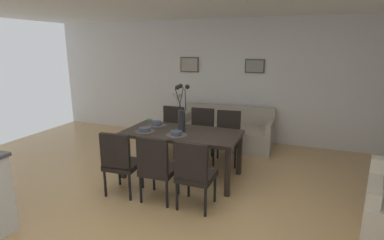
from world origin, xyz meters
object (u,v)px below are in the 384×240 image
object	(u,v)px
dining_chair_mid_left	(194,172)
dining_chair_mid_right	(227,134)
sofa	(225,132)
bowl_far_left	(176,133)
dining_table	(182,136)
centerpiece_vase	(182,114)
side_table	(177,128)
table_lamp	(177,100)
bowl_near_left	(145,129)
bowl_near_right	(157,123)
framed_picture_left	(189,65)
framed_picture_center	(255,66)
potted_plant	(148,133)
dining_chair_far_left	(157,166)
dining_chair_near_right	(171,129)
dining_chair_near_left	(120,160)
dining_chair_far_right	(201,131)

from	to	relation	value
dining_chair_mid_left	dining_chair_mid_right	distance (m)	1.71
sofa	bowl_far_left	bearing A→B (deg)	-97.57
dining_chair_mid_left	dining_table	bearing A→B (deg)	121.42
centerpiece_vase	side_table	distance (m)	2.10
table_lamp	bowl_near_left	bearing A→B (deg)	-81.06
bowl_near_left	table_lamp	size ratio (longest dim) A/B	0.33
bowl_near_right	table_lamp	world-z (taller)	table_lamp
bowl_near_right	framed_picture_left	bearing A→B (deg)	95.33
framed_picture_left	framed_picture_center	size ratio (longest dim) A/B	1.07
centerpiece_vase	potted_plant	size ratio (longest dim) A/B	1.10
dining_chair_far_left	framed_picture_center	xyz separation A→B (m)	(0.72, 3.06, 1.12)
dining_chair_near_right	framed_picture_center	bearing A→B (deg)	46.79
dining_chair_far_left	potted_plant	size ratio (longest dim) A/B	1.37
dining_chair_mid_right	sofa	size ratio (longest dim) A/B	0.48
dining_chair_near_left	sofa	size ratio (longest dim) A/B	0.48
dining_chair_near_left	bowl_near_left	bearing A→B (deg)	89.20
bowl_near_left	framed_picture_left	world-z (taller)	framed_picture_left
bowl_near_left	table_lamp	world-z (taller)	table_lamp
dining_table	potted_plant	size ratio (longest dim) A/B	2.69
dining_chair_far_right	bowl_far_left	bearing A→B (deg)	-90.83
table_lamp	framed_picture_left	size ratio (longest dim) A/B	1.18
dining_chair_far_left	framed_picture_center	distance (m)	3.34
dining_chair_mid_left	sofa	bearing A→B (deg)	96.03
dining_table	centerpiece_vase	world-z (taller)	centerpiece_vase
dining_chair_mid_right	bowl_far_left	distance (m)	1.20
dining_chair_mid_right	dining_chair_near_left	bearing A→B (deg)	-121.90
dining_chair_mid_right	centerpiece_vase	xyz separation A→B (m)	(-0.52, -0.84, 0.51)
dining_chair_near_right	bowl_far_left	xyz separation A→B (m)	(0.56, -1.04, 0.27)
bowl_near_left	sofa	bearing A→B (deg)	67.55
bowl_far_left	side_table	distance (m)	2.20
centerpiece_vase	potted_plant	world-z (taller)	centerpiece_vase
dining_chair_far_right	table_lamp	size ratio (longest dim) A/B	1.80
dining_table	dining_chair_far_left	size ratio (longest dim) A/B	1.96
dining_chair_near_right	table_lamp	distance (m)	1.05
dining_chair_far_left	potted_plant	bearing A→B (deg)	122.26
bowl_near_right	dining_chair_far_right	bearing A→B (deg)	50.63
bowl_far_left	table_lamp	bearing A→B (deg)	113.36
dining_chair_mid_right	bowl_far_left	bearing A→B (deg)	-116.41
dining_table	framed_picture_center	bearing A→B (deg)	71.77
table_lamp	dining_chair_mid_right	bearing A→B (deg)	-33.78
dining_chair_far_left	bowl_near_left	distance (m)	0.89
dining_chair_far_left	sofa	bearing A→B (deg)	84.39
framed_picture_left	bowl_near_left	bearing A→B (deg)	-85.57
side_table	framed_picture_center	world-z (taller)	framed_picture_center
dining_table	dining_chair_far_right	world-z (taller)	dining_chair_far_right
bowl_near_left	potted_plant	size ratio (longest dim) A/B	0.25
bowl_near_left	framed_picture_left	bearing A→B (deg)	94.43
centerpiece_vase	dining_chair_mid_left	bearing A→B (deg)	-58.67
bowl_far_left	framed_picture_left	size ratio (longest dim) A/B	0.39
dining_chair_near_right	dining_chair_mid_left	bearing A→B (deg)	-57.24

